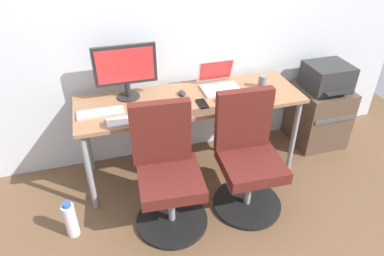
{
  "coord_description": "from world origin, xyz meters",
  "views": [
    {
      "loc": [
        -0.68,
        -2.36,
        2.06
      ],
      "look_at": [
        0.0,
        -0.05,
        0.47
      ],
      "focal_mm": 32.73,
      "sensor_mm": 36.0,
      "label": 1
    }
  ],
  "objects_px": {
    "printer": "(327,77)",
    "water_bottle_on_floor": "(71,220)",
    "side_cabinet": "(318,115)",
    "coffee_mug": "(231,98)",
    "office_chair_right": "(248,159)",
    "open_laptop": "(219,81)",
    "desktop_monitor": "(125,68)",
    "office_chair_left": "(168,174)"
  },
  "relations": [
    {
      "from": "water_bottle_on_floor",
      "to": "desktop_monitor",
      "type": "xyz_separation_m",
      "value": [
        0.55,
        0.62,
        0.83
      ]
    },
    {
      "from": "office_chair_right",
      "to": "water_bottle_on_floor",
      "type": "distance_m",
      "value": 1.36
    },
    {
      "from": "office_chair_right",
      "to": "coffee_mug",
      "type": "xyz_separation_m",
      "value": [
        -0.02,
        0.33,
        0.35
      ]
    },
    {
      "from": "printer",
      "to": "desktop_monitor",
      "type": "height_order",
      "value": "desktop_monitor"
    },
    {
      "from": "office_chair_left",
      "to": "coffee_mug",
      "type": "relative_size",
      "value": 10.22
    },
    {
      "from": "side_cabinet",
      "to": "coffee_mug",
      "type": "xyz_separation_m",
      "value": [
        -1.05,
        -0.26,
        0.48
      ]
    },
    {
      "from": "open_laptop",
      "to": "printer",
      "type": "bearing_deg",
      "value": -1.34
    },
    {
      "from": "water_bottle_on_floor",
      "to": "desktop_monitor",
      "type": "relative_size",
      "value": 0.65
    },
    {
      "from": "office_chair_left",
      "to": "open_laptop",
      "type": "xyz_separation_m",
      "value": [
        0.59,
        0.61,
        0.36
      ]
    },
    {
      "from": "coffee_mug",
      "to": "water_bottle_on_floor",
      "type": "bearing_deg",
      "value": -166.99
    },
    {
      "from": "office_chair_right",
      "to": "desktop_monitor",
      "type": "xyz_separation_m",
      "value": [
        -0.77,
        0.65,
        0.55
      ]
    },
    {
      "from": "desktop_monitor",
      "to": "water_bottle_on_floor",
      "type": "bearing_deg",
      "value": -131.74
    },
    {
      "from": "side_cabinet",
      "to": "desktop_monitor",
      "type": "xyz_separation_m",
      "value": [
        -1.8,
        0.06,
        0.69
      ]
    },
    {
      "from": "desktop_monitor",
      "to": "coffee_mug",
      "type": "height_order",
      "value": "desktop_monitor"
    },
    {
      "from": "printer",
      "to": "coffee_mug",
      "type": "xyz_separation_m",
      "value": [
        -1.05,
        -0.26,
        0.08
      ]
    },
    {
      "from": "office_chair_right",
      "to": "water_bottle_on_floor",
      "type": "height_order",
      "value": "office_chair_right"
    },
    {
      "from": "water_bottle_on_floor",
      "to": "coffee_mug",
      "type": "bearing_deg",
      "value": 13.01
    },
    {
      "from": "office_chair_right",
      "to": "desktop_monitor",
      "type": "distance_m",
      "value": 1.15
    },
    {
      "from": "coffee_mug",
      "to": "printer",
      "type": "bearing_deg",
      "value": 13.98
    },
    {
      "from": "open_laptop",
      "to": "desktop_monitor",
      "type": "bearing_deg",
      "value": 177.3
    },
    {
      "from": "side_cabinet",
      "to": "coffee_mug",
      "type": "distance_m",
      "value": 1.18
    },
    {
      "from": "office_chair_left",
      "to": "water_bottle_on_floor",
      "type": "xyz_separation_m",
      "value": [
        -0.71,
        0.03,
        -0.28
      ]
    },
    {
      "from": "open_laptop",
      "to": "office_chair_right",
      "type": "bearing_deg",
      "value": -87.85
    },
    {
      "from": "side_cabinet",
      "to": "office_chair_right",
      "type": "bearing_deg",
      "value": -150.02
    },
    {
      "from": "office_chair_left",
      "to": "water_bottle_on_floor",
      "type": "height_order",
      "value": "office_chair_left"
    },
    {
      "from": "water_bottle_on_floor",
      "to": "desktop_monitor",
      "type": "bearing_deg",
      "value": 48.26
    },
    {
      "from": "side_cabinet",
      "to": "open_laptop",
      "type": "xyz_separation_m",
      "value": [
        -1.05,
        0.02,
        0.49
      ]
    },
    {
      "from": "side_cabinet",
      "to": "water_bottle_on_floor",
      "type": "bearing_deg",
      "value": -166.53
    },
    {
      "from": "office_chair_right",
      "to": "open_laptop",
      "type": "distance_m",
      "value": 0.71
    },
    {
      "from": "printer",
      "to": "water_bottle_on_floor",
      "type": "distance_m",
      "value": 2.48
    },
    {
      "from": "desktop_monitor",
      "to": "coffee_mug",
      "type": "distance_m",
      "value": 0.84
    },
    {
      "from": "water_bottle_on_floor",
      "to": "office_chair_left",
      "type": "bearing_deg",
      "value": -2.19
    },
    {
      "from": "water_bottle_on_floor",
      "to": "open_laptop",
      "type": "relative_size",
      "value": 1.0
    },
    {
      "from": "office_chair_right",
      "to": "desktop_monitor",
      "type": "height_order",
      "value": "desktop_monitor"
    },
    {
      "from": "office_chair_left",
      "to": "printer",
      "type": "distance_m",
      "value": 1.76
    },
    {
      "from": "office_chair_left",
      "to": "printer",
      "type": "xyz_separation_m",
      "value": [
        1.64,
        0.59,
        0.27
      ]
    },
    {
      "from": "water_bottle_on_floor",
      "to": "office_chair_right",
      "type": "bearing_deg",
      "value": -1.17
    },
    {
      "from": "office_chair_right",
      "to": "open_laptop",
      "type": "xyz_separation_m",
      "value": [
        -0.02,
        0.61,
        0.36
      ]
    },
    {
      "from": "water_bottle_on_floor",
      "to": "printer",
      "type": "bearing_deg",
      "value": 13.44
    },
    {
      "from": "office_chair_right",
      "to": "side_cabinet",
      "type": "xyz_separation_m",
      "value": [
        1.02,
        0.59,
        -0.14
      ]
    },
    {
      "from": "coffee_mug",
      "to": "side_cabinet",
      "type": "bearing_deg",
      "value": 14.03
    },
    {
      "from": "printer",
      "to": "water_bottle_on_floor",
      "type": "bearing_deg",
      "value": -166.56
    }
  ]
}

